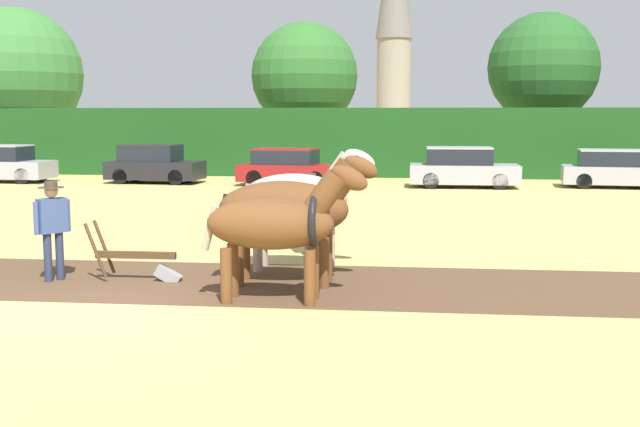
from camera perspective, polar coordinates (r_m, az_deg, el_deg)
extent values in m
plane|color=tan|center=(12.24, -16.06, -6.86)|extent=(240.00, 240.00, 0.00)
cube|color=brown|center=(14.98, -18.26, -4.39)|extent=(27.25, 3.88, 0.01)
cube|color=#194719|center=(37.42, -0.01, 5.10)|extent=(67.55, 1.59, 3.16)
cylinder|color=#423323|center=(49.13, -20.63, 5.07)|extent=(0.44, 0.44, 3.06)
sphere|color=#387533|center=(49.16, -20.82, 9.25)|extent=(7.47, 7.47, 7.47)
cylinder|color=brown|center=(43.55, -1.09, 5.50)|extent=(0.44, 0.44, 3.34)
sphere|color=#2D6628|center=(43.58, -1.10, 9.76)|extent=(5.70, 5.70, 5.70)
cylinder|color=#4C3823|center=(43.14, 15.44, 5.46)|extent=(0.44, 0.44, 3.67)
sphere|color=#235623|center=(43.19, 15.59, 9.95)|extent=(5.64, 5.64, 5.64)
cylinder|color=gray|center=(68.55, 5.25, 8.48)|extent=(2.84, 2.84, 9.11)
ellipsoid|color=brown|center=(12.33, -3.58, -0.72)|extent=(2.00, 0.88, 0.80)
cylinder|color=brown|center=(12.59, -0.47, -4.18)|extent=(0.18, 0.18, 0.86)
cylinder|color=brown|center=(12.14, -0.74, -4.61)|extent=(0.18, 0.18, 0.86)
cylinder|color=brown|center=(12.81, -6.22, -4.03)|extent=(0.18, 0.18, 0.86)
cylinder|color=brown|center=(12.37, -6.69, -4.44)|extent=(0.18, 0.18, 0.86)
cylinder|color=brown|center=(12.16, 0.32, 1.30)|extent=(0.73, 0.39, 0.81)
ellipsoid|color=brown|center=(12.10, 2.09, 2.54)|extent=(0.68, 0.27, 0.54)
cube|color=gray|center=(12.12, 1.10, 2.09)|extent=(0.38, 0.09, 0.51)
cylinder|color=gray|center=(12.54, -7.82, -1.03)|extent=(0.30, 0.12, 0.71)
torus|color=black|center=(12.22, -0.38, -0.48)|extent=(0.12, 0.83, 0.83)
ellipsoid|color=brown|center=(13.58, -2.63, 0.31)|extent=(2.24, 1.05, 0.96)
cylinder|color=brown|center=(13.88, 0.52, -3.12)|extent=(0.18, 0.18, 0.86)
cylinder|color=brown|center=(13.34, 0.27, -3.55)|extent=(0.18, 0.18, 0.86)
cylinder|color=brown|center=(14.10, -5.34, -2.99)|extent=(0.18, 0.18, 0.86)
cylinder|color=brown|center=(13.57, -5.83, -3.40)|extent=(0.18, 0.18, 0.86)
cylinder|color=brown|center=(13.41, 1.35, 2.23)|extent=(0.78, 0.47, 0.84)
ellipsoid|color=brown|center=(13.36, 2.91, 3.32)|extent=(0.68, 0.27, 0.54)
cube|color=black|center=(13.38, 2.05, 3.10)|extent=(0.37, 0.09, 0.50)
cylinder|color=black|center=(13.79, -6.97, -0.05)|extent=(0.30, 0.12, 0.71)
torus|color=black|center=(13.46, 0.64, 0.58)|extent=(0.12, 0.97, 0.97)
ellipsoid|color=#B2A38E|center=(14.83, -1.85, 1.12)|extent=(2.00, 0.98, 0.90)
cylinder|color=#B2A38E|center=(15.12, 0.73, -2.11)|extent=(0.18, 0.18, 0.95)
cylinder|color=#B2A38E|center=(14.61, 0.52, -2.43)|extent=(0.18, 0.18, 0.95)
cylinder|color=#B2A38E|center=(15.31, -4.09, -2.01)|extent=(0.18, 0.18, 0.95)
cylinder|color=#B2A38E|center=(14.80, -4.46, -2.33)|extent=(0.18, 0.18, 0.95)
cylinder|color=#B2A38E|center=(14.69, 1.41, 2.85)|extent=(0.76, 0.44, 0.82)
ellipsoid|color=#B2A38E|center=(14.64, 2.84, 3.86)|extent=(0.68, 0.27, 0.54)
cube|color=gray|center=(14.66, 2.04, 3.59)|extent=(0.38, 0.09, 0.50)
cylinder|color=gray|center=(15.01, -5.41, 0.80)|extent=(0.30, 0.12, 0.71)
torus|color=black|center=(14.74, 0.83, 1.37)|extent=(0.12, 0.92, 0.92)
cube|color=#4C331E|center=(14.34, -12.97, -2.89)|extent=(1.44, 0.12, 0.12)
cube|color=#939399|center=(14.23, -10.75, -4.35)|extent=(0.48, 0.21, 0.39)
cylinder|color=#4C331E|center=(14.74, -15.10, -2.30)|extent=(0.40, 0.07, 0.96)
cylinder|color=#4C331E|center=(14.37, -15.68, -2.55)|extent=(0.40, 0.07, 0.96)
cylinder|color=#28334C|center=(14.75, -18.02, -2.89)|extent=(0.14, 0.14, 0.85)
cylinder|color=#28334C|center=(14.65, -18.79, -2.99)|extent=(0.14, 0.14, 0.85)
cube|color=#3D5184|center=(14.59, -18.51, -0.14)|extent=(0.45, 0.52, 0.60)
sphere|color=tan|center=(14.55, -18.58, 1.50)|extent=(0.23, 0.23, 0.23)
cylinder|color=#3D5184|center=(14.73, -17.51, -0.12)|extent=(0.09, 0.09, 0.56)
cylinder|color=#3D5184|center=(14.46, -19.53, -0.33)|extent=(0.09, 0.09, 0.56)
cylinder|color=#42382D|center=(14.54, -18.59, 1.77)|extent=(0.44, 0.44, 0.02)
cylinder|color=#42382D|center=(14.54, -18.60, 1.97)|extent=(0.22, 0.22, 0.10)
cylinder|color=#28334C|center=(16.52, -0.44, -1.53)|extent=(0.14, 0.14, 0.83)
cylinder|color=#28334C|center=(16.34, -0.85, -1.63)|extent=(0.14, 0.14, 0.83)
cube|color=#3D5184|center=(16.34, -0.65, 0.87)|extent=(0.38, 0.52, 0.58)
sphere|color=tan|center=(16.30, -0.65, 2.30)|extent=(0.22, 0.22, 0.22)
cylinder|color=#3D5184|center=(16.58, -0.12, 0.88)|extent=(0.09, 0.09, 0.55)
cylinder|color=#3D5184|center=(16.10, -1.19, 0.69)|extent=(0.09, 0.09, 0.55)
cylinder|color=#42382D|center=(16.29, -0.65, 2.53)|extent=(0.42, 0.42, 0.02)
cylinder|color=#42382D|center=(16.29, -0.65, 2.71)|extent=(0.21, 0.21, 0.10)
cube|color=#9E9EA8|center=(36.62, -21.54, 2.94)|extent=(4.08, 1.87, 0.73)
cylinder|color=black|center=(36.69, -19.23, 2.71)|extent=(0.67, 0.24, 0.66)
cylinder|color=black|center=(35.34, -20.40, 2.51)|extent=(0.67, 0.24, 0.66)
cube|color=black|center=(34.33, -11.63, 3.05)|extent=(4.02, 2.02, 0.74)
cube|color=black|center=(34.37, -11.96, 4.19)|extent=(2.45, 1.73, 0.63)
cube|color=black|center=(34.36, -11.97, 4.77)|extent=(2.45, 1.73, 0.06)
cylinder|color=black|center=(34.61, -9.28, 2.76)|extent=(0.65, 0.26, 0.64)
cylinder|color=black|center=(33.19, -10.20, 2.55)|extent=(0.65, 0.26, 0.64)
cylinder|color=black|center=(35.53, -12.94, 2.78)|extent=(0.65, 0.26, 0.64)
cylinder|color=black|center=(34.15, -13.99, 2.58)|extent=(0.65, 0.26, 0.64)
cube|color=maroon|center=(32.39, -2.11, 2.93)|extent=(4.26, 2.28, 0.69)
cube|color=black|center=(32.41, -2.47, 4.04)|extent=(2.62, 1.91, 0.57)
cube|color=maroon|center=(32.39, -2.47, 4.59)|extent=(2.62, 1.91, 0.06)
cylinder|color=black|center=(32.84, 0.39, 2.64)|extent=(0.69, 0.30, 0.67)
cylinder|color=black|center=(31.31, -0.31, 2.43)|extent=(0.69, 0.30, 0.67)
cylinder|color=black|center=(33.53, -3.80, 2.72)|extent=(0.69, 0.30, 0.67)
cylinder|color=black|center=(32.04, -4.68, 2.51)|extent=(0.69, 0.30, 0.67)
cube|color=#9E9EA8|center=(32.11, 10.21, 2.80)|extent=(4.24, 1.87, 0.74)
cube|color=black|center=(32.06, 9.86, 4.02)|extent=(2.55, 1.68, 0.62)
cube|color=#9E9EA8|center=(32.04, 9.87, 4.63)|extent=(2.55, 1.68, 0.06)
cylinder|color=black|center=(33.04, 12.40, 2.47)|extent=(0.63, 0.22, 0.63)
cylinder|color=black|center=(31.42, 12.67, 2.23)|extent=(0.63, 0.22, 0.63)
cylinder|color=black|center=(32.90, 7.84, 2.55)|extent=(0.63, 0.22, 0.63)
cylinder|color=black|center=(31.27, 7.88, 2.32)|extent=(0.63, 0.22, 0.63)
cube|color=#9E9EA8|center=(33.52, 20.31, 2.60)|extent=(4.24, 2.21, 0.69)
cube|color=black|center=(33.46, 20.01, 3.70)|extent=(2.60, 1.86, 0.58)
cube|color=#9E9EA8|center=(33.44, 20.03, 4.25)|extent=(2.60, 1.86, 0.06)
cylinder|color=black|center=(34.19, 18.03, 2.42)|extent=(0.62, 0.28, 0.60)
cylinder|color=black|center=(32.62, 18.26, 2.20)|extent=(0.62, 0.28, 0.60)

